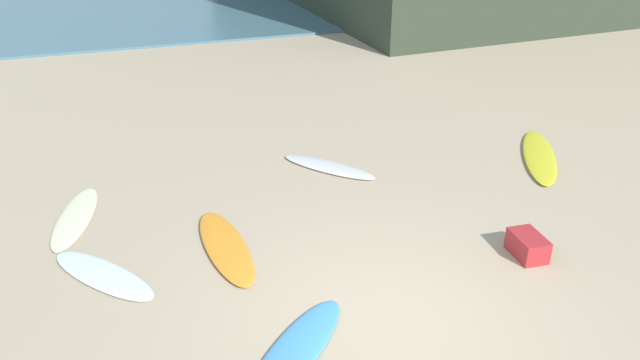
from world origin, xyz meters
TOP-DOWN VIEW (x-y plane):
  - ground_plane at (0.00, 0.00)m, footprint 120.00×120.00m
  - surfboard_0 at (-3.68, 3.87)m, footprint 0.96×2.08m
  - surfboard_1 at (-3.30, 2.10)m, footprint 1.58×1.85m
  - surfboard_2 at (-1.24, -0.14)m, footprint 1.82×1.80m
  - surfboard_3 at (-1.59, 2.26)m, footprint 0.73×2.20m
  - surfboard_4 at (4.72, 3.47)m, footprint 1.84×2.52m
  - surfboard_5 at (0.74, 4.34)m, footprint 1.60×1.78m
  - beach_cooler at (2.46, 0.71)m, footprint 0.42×0.61m

SIDE VIEW (x-z plane):
  - ground_plane at x=0.00m, z-range 0.00..0.00m
  - surfboard_1 at x=-3.30m, z-range 0.00..0.07m
  - surfboard_0 at x=-3.68m, z-range 0.00..0.07m
  - surfboard_5 at x=0.74m, z-range 0.00..0.07m
  - surfboard_2 at x=-1.24m, z-range 0.00..0.07m
  - surfboard_3 at x=-1.59m, z-range 0.00..0.08m
  - surfboard_4 at x=4.72m, z-range 0.00..0.09m
  - beach_cooler at x=2.46m, z-range 0.00..0.33m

